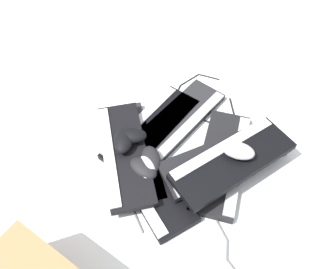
% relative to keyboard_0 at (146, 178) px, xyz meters
% --- Properties ---
extents(ground_plane, '(3.20, 3.20, 0.00)m').
position_rel_keyboard_0_xyz_m(ground_plane, '(-0.21, 0.07, -0.01)').
color(ground_plane, silver).
extents(keyboard_0, '(0.45, 0.37, 0.03)m').
position_rel_keyboard_0_xyz_m(keyboard_0, '(0.00, 0.00, 0.00)').
color(keyboard_0, black).
rests_on(keyboard_0, ground).
extents(keyboard_1, '(0.46, 0.23, 0.03)m').
position_rel_keyboard_0_xyz_m(keyboard_1, '(-0.09, 0.26, 0.00)').
color(keyboard_1, black).
rests_on(keyboard_1, ground).
extents(keyboard_2, '(0.45, 0.38, 0.03)m').
position_rel_keyboard_0_xyz_m(keyboard_2, '(-0.27, 0.10, 0.00)').
color(keyboard_2, '#232326').
rests_on(keyboard_2, ground).
extents(keyboard_3, '(0.45, 0.36, 0.03)m').
position_rel_keyboard_0_xyz_m(keyboard_3, '(-0.22, -0.01, 0.00)').
color(keyboard_3, black).
rests_on(keyboard_3, ground).
extents(keyboard_4, '(0.46, 0.28, 0.03)m').
position_rel_keyboard_0_xyz_m(keyboard_4, '(-0.11, -0.07, 0.00)').
color(keyboard_4, '#232326').
rests_on(keyboard_4, ground).
extents(keyboard_5, '(0.46, 0.27, 0.03)m').
position_rel_keyboard_0_xyz_m(keyboard_5, '(-0.08, -0.09, 0.03)').
color(keyboard_5, black).
rests_on(keyboard_5, keyboard_4).
extents(keyboard_6, '(0.34, 0.46, 0.03)m').
position_rel_keyboard_0_xyz_m(keyboard_6, '(-0.08, 0.26, 0.03)').
color(keyboard_6, black).
rests_on(keyboard_6, keyboard_1).
extents(keyboard_7, '(0.39, 0.44, 0.03)m').
position_rel_keyboard_0_xyz_m(keyboard_7, '(-0.06, 0.29, 0.06)').
color(keyboard_7, black).
rests_on(keyboard_7, keyboard_6).
extents(mouse_0, '(0.07, 0.11, 0.04)m').
position_rel_keyboard_0_xyz_m(mouse_0, '(-0.13, -0.07, 0.07)').
color(mouse_0, black).
rests_on(mouse_0, keyboard_5).
extents(mouse_1, '(0.12, 0.10, 0.04)m').
position_rel_keyboard_0_xyz_m(mouse_1, '(-0.06, 0.01, 0.04)').
color(mouse_1, black).
rests_on(mouse_1, keyboard_0).
extents(mouse_2, '(0.11, 0.07, 0.04)m').
position_rel_keyboard_0_xyz_m(mouse_2, '(-0.11, -0.09, 0.07)').
color(mouse_2, black).
rests_on(mouse_2, keyboard_5).
extents(mouse_3, '(0.11, 0.07, 0.04)m').
position_rel_keyboard_0_xyz_m(mouse_3, '(-0.03, 0.00, 0.04)').
color(mouse_3, '#B7B7BC').
rests_on(mouse_3, keyboard_0).
extents(mouse_4, '(0.12, 0.13, 0.04)m').
position_rel_keyboard_0_xyz_m(mouse_4, '(-0.02, -0.01, 0.04)').
color(mouse_4, black).
rests_on(mouse_4, keyboard_0).
extents(mouse_5, '(0.09, 0.12, 0.04)m').
position_rel_keyboard_0_xyz_m(mouse_5, '(-0.07, 0.30, 0.10)').
color(mouse_5, '#B7B7BC').
rests_on(mouse_5, keyboard_7).
extents(cable_0, '(0.28, 0.25, 0.01)m').
position_rel_keyboard_0_xyz_m(cable_0, '(-0.39, 0.19, -0.01)').
color(cable_0, black).
rests_on(cable_0, ground).
extents(cable_1, '(0.33, 0.41, 0.01)m').
position_rel_keyboard_0_xyz_m(cable_1, '(0.13, 0.15, -0.01)').
color(cable_1, '#59595B').
rests_on(cable_1, ground).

